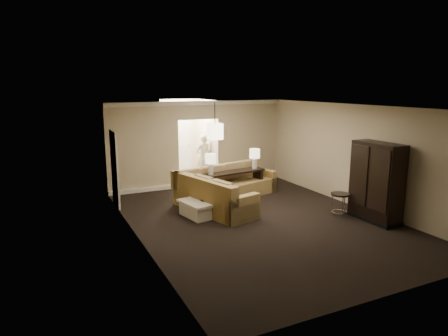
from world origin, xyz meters
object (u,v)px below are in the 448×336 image
sectional_sofa (226,190)px  console_table (233,182)px  person (203,155)px  coffee_table (203,208)px  drink_table (340,200)px  armoire (376,184)px

sectional_sofa → console_table: sectional_sofa is taller
sectional_sofa → person: bearing=64.9°
sectional_sofa → coffee_table: sectional_sofa is taller
sectional_sofa → coffee_table: bearing=-157.7°
coffee_table → drink_table: drink_table is taller
sectional_sofa → drink_table: bearing=-62.2°
coffee_table → console_table: (1.48, 1.20, 0.26)m
armoire → console_table: bearing=123.4°
coffee_table → console_table: bearing=39.0°
console_table → person: (0.08, 2.52, 0.43)m
console_table → drink_table: console_table is taller
person → drink_table: bearing=98.0°
sectional_sofa → coffee_table: (-1.01, -0.76, -0.18)m
coffee_table → person: (1.56, 3.72, 0.69)m
sectional_sofa → console_table: bearing=28.3°
coffee_table → console_table: console_table is taller
drink_table → person: bearing=106.7°
coffee_table → console_table: 1.92m
sectional_sofa → armoire: 4.02m
sectional_sofa → person: size_ratio=1.90×
armoire → drink_table: 0.97m
sectional_sofa → person: (0.55, 2.96, 0.51)m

